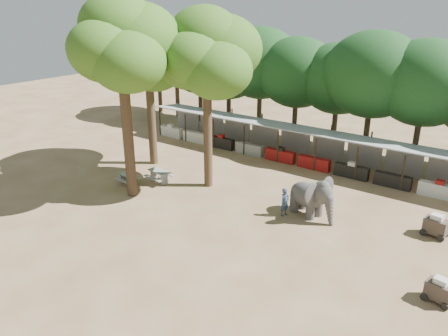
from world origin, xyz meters
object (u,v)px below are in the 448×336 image
Objects in this scene: yard_tree_left at (148,52)px; yard_tree_back at (207,54)px; picnic_table_near at (128,177)px; cart_front at (439,290)px; elephant at (312,196)px; handler at (285,202)px; yard_tree_center at (121,44)px; picnic_table_far at (160,175)px; cart_back at (436,226)px.

yard_tree_left is 0.97× the size of yard_tree_back.
yard_tree_back reaches higher than yard_tree_left.
cart_front is (19.59, -1.12, 0.11)m from picnic_table_near.
elephant is at bearing 163.99° from cart_front.
cart_front is at bearing -13.92° from yard_tree_left.
yard_tree_left is at bearing 94.21° from handler.
yard_tree_center reaches higher than yard_tree_back.
elephant is at bearing 19.65° from yard_tree_center.
yard_tree_back is 17.61m from cart_front.
yard_tree_left is 6.07× the size of picnic_table_far.
picnic_table_far is (0.10, 2.35, -8.67)m from yard_tree_center.
yard_tree_back is 7.56× the size of picnic_table_near.
elephant is 12.40m from picnic_table_near.
cart_back is at bearing 18.31° from picnic_table_far.
elephant reaches higher than cart_back.
elephant is at bearing -156.06° from cart_back.
elephant is (13.56, -1.23, -7.00)m from yard_tree_left.
yard_tree_left is 21.24m from cart_back.
yard_tree_back is at bearing 43.37° from picnic_table_near.
yard_tree_back is 6.84× the size of handler.
elephant reaches higher than cart_front.
cart_front is (18.02, -2.58, 0.02)m from picnic_table_far.
yard_tree_center is at bearing -22.62° from picnic_table_near.
yard_tree_left is 6.09m from yard_tree_back.
picnic_table_near is at bearing -69.61° from yard_tree_left.
yard_tree_left is at bearing -169.70° from cart_back.
elephant reaches higher than picnic_table_near.
elephant is at bearing -5.18° from yard_tree_left.
yard_tree_left is 7.34× the size of picnic_table_near.
picnic_table_far is at bearing 87.67° from yard_tree_center.
picnic_table_far is (-2.90, -1.65, -8.01)m from yard_tree_back.
yard_tree_center is 1.06× the size of yard_tree_back.
yard_tree_back is at bearing 176.28° from cart_front.
yard_tree_left is 8.68m from picnic_table_far.
handler is at bearing 172.24° from cart_front.
elephant is at bearing -41.57° from handler.
cart_back is at bearing 1.26° from yard_tree_left.
cart_back is at bearing 114.70° from cart_front.
picnic_table_far is 1.33× the size of cart_back.
picnic_table_near is at bearing -129.28° from picnic_table_far.
yard_tree_center reaches higher than cart_front.
elephant reaches higher than picnic_table_far.
picnic_table_far reaches higher than picnic_table_near.
picnic_table_near is 1.18× the size of cart_front.
elephant is 1.94× the size of handler.
elephant is 10.58m from picnic_table_far.
cart_back is (16.73, 3.09, 0.07)m from picnic_table_far.
handler is (-1.24, -0.86, -0.37)m from elephant.
yard_tree_left is 6.64× the size of handler.
yard_tree_back is 6.26× the size of picnic_table_far.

